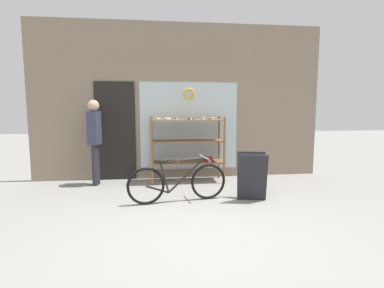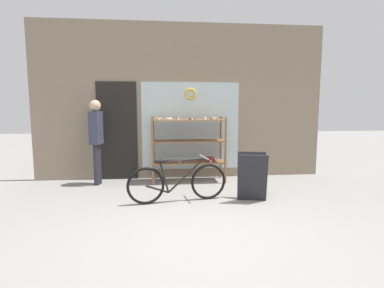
{
  "view_description": "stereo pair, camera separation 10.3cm",
  "coord_description": "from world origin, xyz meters",
  "px_view_note": "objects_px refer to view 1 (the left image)",
  "views": [
    {
      "loc": [
        -0.55,
        -3.64,
        1.56
      ],
      "look_at": [
        0.06,
        1.26,
        0.95
      ],
      "focal_mm": 28.0,
      "sensor_mm": 36.0,
      "label": 1
    },
    {
      "loc": [
        -0.45,
        -3.65,
        1.56
      ],
      "look_at": [
        0.06,
        1.26,
        0.95
      ],
      "focal_mm": 28.0,
      "sensor_mm": 36.0,
      "label": 2
    }
  ],
  "objects_px": {
    "display_case": "(188,142)",
    "pedestrian": "(95,135)",
    "sandwich_board": "(252,176)",
    "bicycle": "(178,182)"
  },
  "relations": [
    {
      "from": "display_case",
      "to": "pedestrian",
      "type": "xyz_separation_m",
      "value": [
        -1.87,
        -0.06,
        0.17
      ]
    },
    {
      "from": "display_case",
      "to": "sandwich_board",
      "type": "relative_size",
      "value": 1.91
    },
    {
      "from": "bicycle",
      "to": "sandwich_board",
      "type": "height_order",
      "value": "sandwich_board"
    },
    {
      "from": "display_case",
      "to": "bicycle",
      "type": "relative_size",
      "value": 0.92
    },
    {
      "from": "sandwich_board",
      "to": "pedestrian",
      "type": "height_order",
      "value": "pedestrian"
    },
    {
      "from": "bicycle",
      "to": "sandwich_board",
      "type": "distance_m",
      "value": 1.25
    },
    {
      "from": "display_case",
      "to": "pedestrian",
      "type": "distance_m",
      "value": 1.88
    },
    {
      "from": "bicycle",
      "to": "sandwich_board",
      "type": "relative_size",
      "value": 2.08
    },
    {
      "from": "display_case",
      "to": "sandwich_board",
      "type": "distance_m",
      "value": 1.74
    },
    {
      "from": "pedestrian",
      "to": "sandwich_board",
      "type": "bearing_deg",
      "value": -105.76
    }
  ]
}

